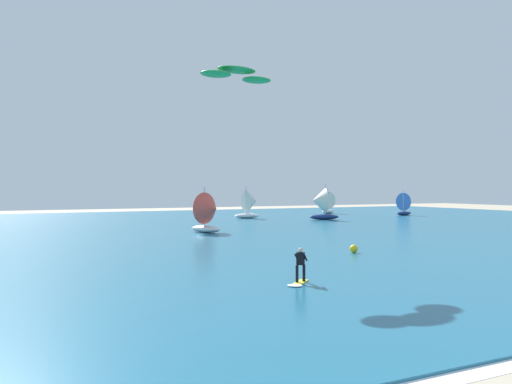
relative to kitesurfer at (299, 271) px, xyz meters
The scene contains 10 objects.
ocean 33.61m from the kitesurfer, 93.13° to the left, with size 160.00×90.00×0.10m, color #1E607F.
shoreline_foam 11.75m from the kitesurfer, 109.34° to the right, with size 94.79×2.15×0.01m, color white.
kitesurfer is the anchor object (origin of this frame).
kite 12.93m from the kitesurfer, 90.19° to the left, with size 4.99×2.31×0.73m.
sailboat_near_shore 67.67m from the kitesurfer, 54.41° to the left, with size 3.93×3.50×4.39m.
sailboat_far_left 64.82m from the kitesurfer, 43.16° to the left, with size 3.72×3.24×4.20m.
sailboat_center_horizon 28.16m from the kitesurfer, 77.70° to the left, with size 3.65×4.07×4.58m.
sailboat_trailing 52.27m from the kitesurfer, 66.98° to the left, with size 3.99×3.35×4.73m.
sailboat_mid_left 49.06m from the kitesurfer, 55.55° to the left, with size 4.50×4.01×5.06m.
marker_buoy 12.33m from the kitesurfer, 41.10° to the left, with size 0.57×0.57×0.57m, color yellow.
Camera 1 is at (-10.63, -4.90, 4.61)m, focal length 35.80 mm.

